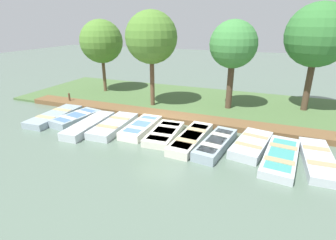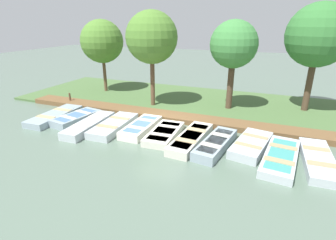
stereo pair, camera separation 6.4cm
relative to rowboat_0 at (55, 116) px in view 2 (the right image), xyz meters
name	(u,v)px [view 2 (the right image)]	position (x,y,z in m)	size (l,w,h in m)	color
ground_plane	(161,128)	(-0.99, 6.26, -0.19)	(80.00, 80.00, 0.00)	#566B5B
shore_bank	(190,102)	(-5.99, 6.26, -0.12)	(8.00, 24.00, 0.14)	#476638
dock_walkway	(171,117)	(-2.51, 6.26, -0.04)	(1.23, 19.70, 0.30)	brown
rowboat_0	(55,116)	(0.00, 0.00, 0.00)	(3.55, 1.35, 0.38)	#8C9EA8
rowboat_1	(76,118)	(-0.11, 1.45, 0.03)	(2.89, 1.62, 0.44)	#8C9EA8
rowboat_2	(89,125)	(0.44, 2.77, 0.03)	(3.61, 1.15, 0.43)	#B2BCC1
rowboat_3	(114,125)	(-0.01, 3.98, 0.01)	(3.41, 1.36, 0.40)	#B2BCC1
rowboat_4	(141,127)	(-0.30, 5.45, 0.02)	(2.96, 1.13, 0.42)	silver
rowboat_5	(164,133)	(-0.07, 6.83, -0.01)	(2.93, 1.39, 0.36)	beige
rowboat_6	(191,138)	(0.06, 8.23, 0.01)	(3.64, 1.27, 0.40)	beige
rowboat_7	(216,144)	(0.23, 9.43, 0.03)	(3.37, 1.42, 0.44)	#8C9EA8
rowboat_8	(251,145)	(-0.31, 10.91, 0.02)	(3.11, 1.73, 0.42)	#B2BCC1
rowboat_9	(281,157)	(0.34, 12.12, -0.02)	(3.70, 1.61, 0.35)	#B2BCC1
rowboat_10	(318,160)	(0.04, 13.50, -0.01)	(3.58, 1.23, 0.36)	#B2BCC1
mooring_post_near	(70,99)	(-2.56, -1.11, 0.23)	(0.12, 0.12, 0.83)	brown
park_tree_far_left	(102,42)	(-6.21, -0.75, 3.70)	(3.16, 3.16, 5.48)	brown
park_tree_left	(152,38)	(-4.23, 4.28, 4.19)	(3.17, 3.17, 5.98)	brown
park_tree_center	(234,45)	(-5.41, 9.02, 3.81)	(2.79, 2.79, 5.45)	#4C3828
park_tree_right	(318,36)	(-6.76, 13.47, 4.36)	(3.58, 3.58, 6.36)	#4C3828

